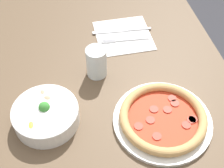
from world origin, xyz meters
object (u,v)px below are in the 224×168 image
(fork, at_px, (126,40))
(glass, at_px, (97,62))
(pizza, at_px, (163,118))
(knife, at_px, (124,30))
(bowl, at_px, (46,114))

(fork, relative_size, glass, 1.69)
(pizza, bearing_deg, knife, 1.92)
(knife, relative_size, glass, 2.14)
(fork, distance_m, knife, 0.05)
(pizza, bearing_deg, glass, 33.53)
(bowl, height_order, fork, bowl)
(pizza, distance_m, fork, 0.37)
(fork, xyz_separation_m, glass, (-0.14, 0.13, 0.05))
(pizza, height_order, glass, glass)
(knife, distance_m, glass, 0.24)
(bowl, distance_m, knife, 0.47)
(pizza, distance_m, bowl, 0.33)
(bowl, xyz_separation_m, fork, (0.29, -0.30, -0.03))
(fork, distance_m, glass, 0.19)
(fork, bearing_deg, glass, 51.19)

